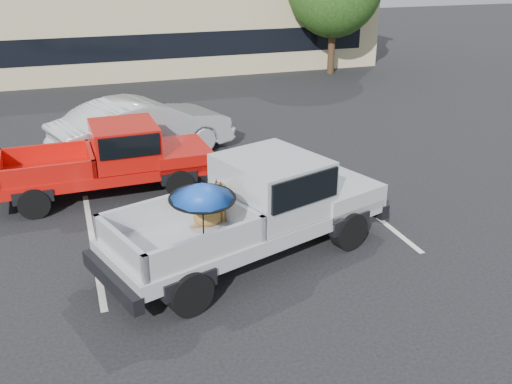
{
  "coord_description": "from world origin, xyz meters",
  "views": [
    {
      "loc": [
        -3.19,
        -8.61,
        5.39
      ],
      "look_at": [
        -0.06,
        0.52,
        1.3
      ],
      "focal_mm": 40.0,
      "sensor_mm": 36.0,
      "label": 1
    }
  ],
  "objects": [
    {
      "name": "stripe_left",
      "position": [
        -3.0,
        2.0,
        0.0
      ],
      "size": [
        0.12,
        5.0,
        0.01
      ],
      "primitive_type": "cube",
      "color": "silver",
      "rests_on": "ground"
    },
    {
      "name": "ground",
      "position": [
        0.0,
        0.0,
        0.0
      ],
      "size": [
        90.0,
        90.0,
        0.0
      ],
      "primitive_type": "plane",
      "color": "black",
      "rests_on": "ground"
    },
    {
      "name": "silver_pickup",
      "position": [
        0.08,
        0.57,
        1.05
      ],
      "size": [
        6.02,
        3.66,
        2.06
      ],
      "rotation": [
        0.0,
        0.0,
        0.32
      ],
      "color": "black",
      "rests_on": "ground"
    },
    {
      "name": "silver_sedan",
      "position": [
        -1.19,
        6.89,
        0.83
      ],
      "size": [
        5.36,
        3.29,
        1.67
      ],
      "primitive_type": "imported",
      "rotation": [
        0.0,
        0.0,
        1.9
      ],
      "color": "#BABDC2",
      "rests_on": "ground"
    },
    {
      "name": "red_pickup",
      "position": [
        -2.11,
        4.51,
        0.92
      ],
      "size": [
        5.14,
        2.0,
        1.68
      ],
      "rotation": [
        0.0,
        0.0,
        0.03
      ],
      "color": "black",
      "rests_on": "ground"
    },
    {
      "name": "stripe_right",
      "position": [
        3.0,
        2.0,
        0.0
      ],
      "size": [
        0.12,
        5.0,
        0.01
      ],
      "primitive_type": "cube",
      "color": "silver",
      "rests_on": "ground"
    }
  ]
}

